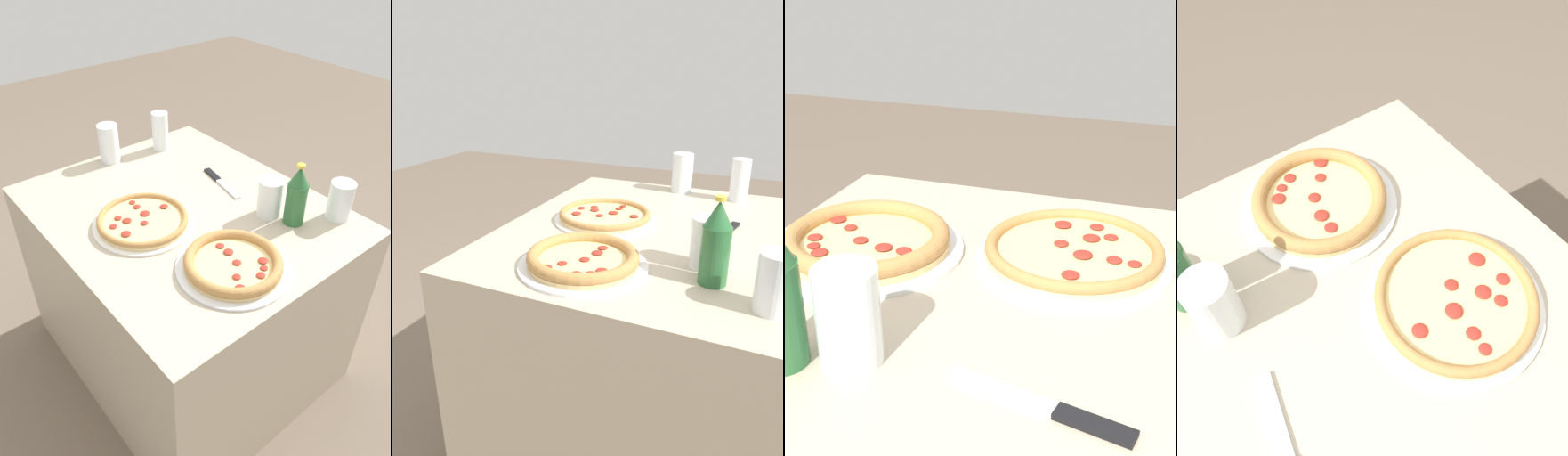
{
  "view_description": "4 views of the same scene",
  "coord_description": "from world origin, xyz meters",
  "views": [
    {
      "loc": [
        -1.02,
        0.77,
        1.63
      ],
      "look_at": [
        -0.17,
        0.09,
        0.81
      ],
      "focal_mm": 35.0,
      "sensor_mm": 36.0,
      "label": 1
    },
    {
      "loc": [
        -1.27,
        -0.35,
        1.25
      ],
      "look_at": [
        -0.19,
        0.13,
        0.81
      ],
      "focal_mm": 35.0,
      "sensor_mm": 36.0,
      "label": 2
    },
    {
      "loc": [
        0.17,
        -0.79,
        1.26
      ],
      "look_at": [
        -0.14,
        0.11,
        0.82
      ],
      "focal_mm": 50.0,
      "sensor_mm": 36.0,
      "label": 3
    },
    {
      "loc": [
        0.23,
        -0.18,
        1.51
      ],
      "look_at": [
        -0.17,
        0.1,
        0.84
      ],
      "focal_mm": 35.0,
      "sensor_mm": 36.0,
      "label": 4
    }
  ],
  "objects": [
    {
      "name": "pizza_veggie",
      "position": [
        0.01,
        0.16,
        0.78
      ],
      "size": [
        0.33,
        0.33,
        0.04
      ],
      "color": "white",
      "rests_on": "table"
    },
    {
      "name": "table",
      "position": [
        0.0,
        0.0,
        0.38
      ],
      "size": [
        1.07,
        0.89,
        0.76
      ],
      "color": "#B7A88E",
      "rests_on": "ground_plane"
    },
    {
      "name": "glass_red_wine",
      "position": [
        -0.21,
        -0.2,
        0.82
      ],
      "size": [
        0.08,
        0.08,
        0.13
      ],
      "color": "white",
      "rests_on": "table"
    },
    {
      "name": "knife",
      "position": [
        0.05,
        -0.21,
        0.76
      ],
      "size": [
        0.24,
        0.07,
        0.01
      ],
      "color": "black",
      "rests_on": "table"
    },
    {
      "name": "ground_plane",
      "position": [
        0.0,
        0.0,
        0.0
      ],
      "size": [
        8.0,
        8.0,
        0.0
      ],
      "primitive_type": "plane",
      "color": "#6B5B4C"
    },
    {
      "name": "pizza_pepperoni",
      "position": [
        -0.34,
        0.08,
        0.78
      ],
      "size": [
        0.34,
        0.34,
        0.05
      ],
      "color": "silver",
      "rests_on": "table"
    }
  ]
}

